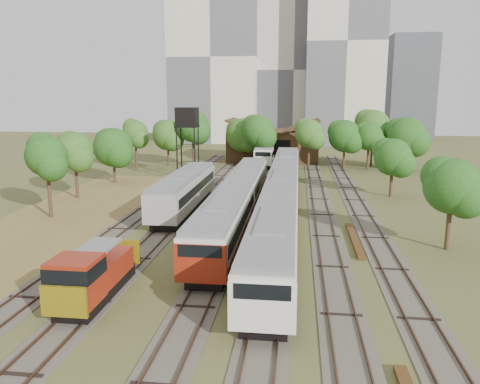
# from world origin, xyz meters

# --- Properties ---
(ground) EXTENTS (240.00, 240.00, 0.00)m
(ground) POSITION_xyz_m (0.00, 0.00, 0.00)
(ground) COLOR #475123
(ground) RESTS_ON ground
(dry_grass_patch) EXTENTS (14.00, 60.00, 0.04)m
(dry_grass_patch) POSITION_xyz_m (-18.00, 8.00, 0.02)
(dry_grass_patch) COLOR brown
(dry_grass_patch) RESTS_ON ground
(tracks) EXTENTS (24.60, 80.00, 0.19)m
(tracks) POSITION_xyz_m (-0.67, 25.00, 0.04)
(tracks) COLOR #4C473D
(tracks) RESTS_ON ground
(railcar_red_set) EXTENTS (3.11, 34.58, 3.85)m
(railcar_red_set) POSITION_xyz_m (-2.00, 14.56, 2.04)
(railcar_red_set) COLOR black
(railcar_red_set) RESTS_ON ground
(railcar_green_set) EXTENTS (3.17, 52.07, 3.92)m
(railcar_green_set) POSITION_xyz_m (2.00, 17.93, 2.07)
(railcar_green_set) COLOR black
(railcar_green_set) RESTS_ON ground
(railcar_rear) EXTENTS (2.92, 16.08, 3.61)m
(railcar_rear) POSITION_xyz_m (-2.00, 53.42, 1.91)
(railcar_rear) COLOR black
(railcar_rear) RESTS_ON ground
(shunter_locomotive) EXTENTS (2.48, 8.10, 3.24)m
(shunter_locomotive) POSITION_xyz_m (-8.00, -4.07, 1.53)
(shunter_locomotive) COLOR black
(shunter_locomotive) RESTS_ON ground
(old_grey_coach) EXTENTS (3.08, 18.00, 3.82)m
(old_grey_coach) POSITION_xyz_m (-8.00, 18.20, 2.08)
(old_grey_coach) COLOR black
(old_grey_coach) RESTS_ON ground
(water_tower) EXTENTS (2.91, 2.91, 10.09)m
(water_tower) POSITION_xyz_m (-11.79, 35.90, 8.50)
(water_tower) COLOR black
(water_tower) RESTS_ON ground
(rail_pile_far) EXTENTS (0.57, 9.19, 0.30)m
(rail_pile_far) POSITION_xyz_m (8.20, 9.39, 0.15)
(rail_pile_far) COLOR #533517
(rail_pile_far) RESTS_ON ground
(maintenance_shed) EXTENTS (16.45, 11.55, 7.58)m
(maintenance_shed) POSITION_xyz_m (-1.00, 57.98, 2.91)
(maintenance_shed) COLOR #3D2816
(maintenance_shed) RESTS_ON ground
(tree_band_left) EXTENTS (6.18, 54.37, 8.33)m
(tree_band_left) POSITION_xyz_m (-20.96, 20.17, 5.58)
(tree_band_left) COLOR #382616
(tree_band_left) RESTS_ON ground
(tree_band_far) EXTENTS (44.50, 10.09, 9.45)m
(tree_band_far) POSITION_xyz_m (2.53, 49.79, 5.71)
(tree_band_far) COLOR #382616
(tree_band_far) RESTS_ON ground
(tree_band_right) EXTENTS (4.82, 44.50, 7.51)m
(tree_band_right) POSITION_xyz_m (14.65, 29.11, 4.96)
(tree_band_right) COLOR #382616
(tree_band_right) RESTS_ON ground
(tower_left) EXTENTS (22.00, 16.00, 42.00)m
(tower_left) POSITION_xyz_m (-18.00, 95.00, 21.00)
(tower_left) COLOR beige
(tower_left) RESTS_ON ground
(tower_centre) EXTENTS (20.00, 18.00, 36.00)m
(tower_centre) POSITION_xyz_m (2.00, 100.00, 18.00)
(tower_centre) COLOR beige
(tower_centre) RESTS_ON ground
(tower_right) EXTENTS (18.00, 16.00, 48.00)m
(tower_right) POSITION_xyz_m (14.00, 92.00, 24.00)
(tower_right) COLOR beige
(tower_right) RESTS_ON ground
(tower_far_right) EXTENTS (12.00, 12.00, 28.00)m
(tower_far_right) POSITION_xyz_m (34.00, 110.00, 14.00)
(tower_far_right) COLOR #47494F
(tower_far_right) RESTS_ON ground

